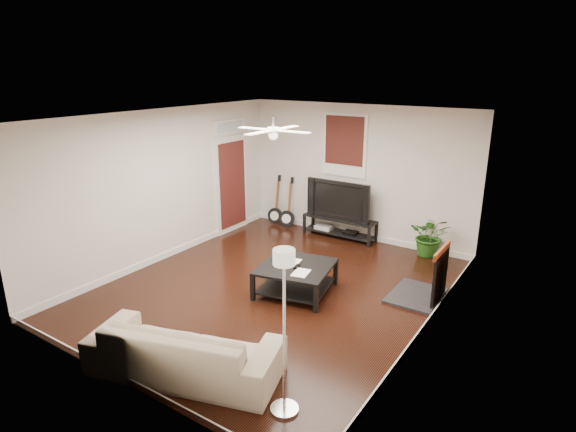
% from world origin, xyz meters
% --- Properties ---
extents(room, '(5.01, 6.01, 2.81)m').
position_xyz_m(room, '(0.00, 0.00, 1.40)').
color(room, black).
rests_on(room, ground).
extents(brick_accent, '(0.02, 2.20, 2.80)m').
position_xyz_m(brick_accent, '(2.49, 1.00, 1.40)').
color(brick_accent, '#B06138').
rests_on(brick_accent, floor).
extents(fireplace, '(0.80, 1.10, 0.92)m').
position_xyz_m(fireplace, '(2.20, 1.00, 0.46)').
color(fireplace, black).
rests_on(fireplace, floor).
extents(window_back, '(1.00, 0.06, 1.30)m').
position_xyz_m(window_back, '(-0.30, 2.97, 1.95)').
color(window_back, '#34140E').
rests_on(window_back, wall_back).
extents(door_left, '(0.08, 1.00, 2.50)m').
position_xyz_m(door_left, '(-2.46, 1.90, 1.25)').
color(door_left, white).
rests_on(door_left, wall_left).
extents(tv_stand, '(1.59, 0.42, 0.44)m').
position_xyz_m(tv_stand, '(-0.25, 2.78, 0.22)').
color(tv_stand, black).
rests_on(tv_stand, floor).
extents(tv, '(1.42, 0.19, 0.82)m').
position_xyz_m(tv, '(-0.25, 2.80, 0.85)').
color(tv, black).
rests_on(tv, tv_stand).
extents(coffee_table, '(1.31, 1.31, 0.46)m').
position_xyz_m(coffee_table, '(0.36, 0.09, 0.23)').
color(coffee_table, black).
rests_on(coffee_table, floor).
extents(sofa, '(2.43, 1.51, 0.66)m').
position_xyz_m(sofa, '(0.41, -2.43, 0.33)').
color(sofa, tan).
rests_on(sofa, floor).
extents(floor_lamp, '(0.38, 0.38, 1.85)m').
position_xyz_m(floor_lamp, '(1.76, -2.33, 0.93)').
color(floor_lamp, white).
rests_on(floor_lamp, floor).
extents(potted_plant, '(0.85, 0.77, 0.81)m').
position_xyz_m(potted_plant, '(1.68, 2.82, 0.41)').
color(potted_plant, '#225618').
rests_on(potted_plant, floor).
extents(guitar_left, '(0.40, 0.31, 1.16)m').
position_xyz_m(guitar_left, '(-1.91, 2.75, 0.58)').
color(guitar_left, black).
rests_on(guitar_left, floor).
extents(guitar_right, '(0.41, 0.34, 1.16)m').
position_xyz_m(guitar_right, '(-1.56, 2.72, 0.58)').
color(guitar_right, black).
rests_on(guitar_right, floor).
extents(ceiling_fan, '(1.24, 1.24, 0.32)m').
position_xyz_m(ceiling_fan, '(0.00, 0.00, 2.60)').
color(ceiling_fan, white).
rests_on(ceiling_fan, ceiling).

